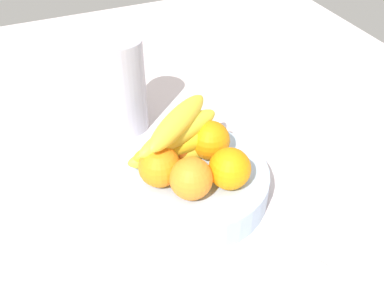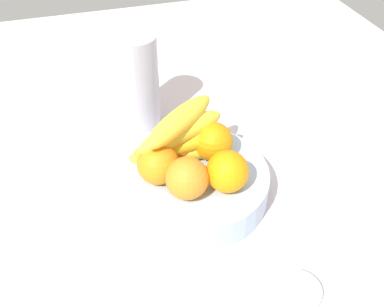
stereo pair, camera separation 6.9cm
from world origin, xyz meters
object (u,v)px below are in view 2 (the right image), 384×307
Objects in this scene: orange_front_left at (227,172)px; jar_lid at (297,293)px; orange_back_left at (158,164)px; banana_bunch at (180,137)px; orange_center at (176,141)px; orange_front_right at (213,142)px; fruit_bowl at (192,183)px; thermos_tumbler at (137,82)px; orange_back_right at (187,178)px.

jar_lid is (-18.75, -4.00, -7.97)cm from orange_front_left.
orange_back_left is at bearing 30.74° from jar_lid.
orange_center is at bearing 15.54° from banana_bunch.
orange_center is at bearing 71.75° from orange_front_right.
banana_bunch reaches higher than orange_front_left.
orange_center is 6.58cm from orange_back_left.
orange_front_left is 1.00× the size of orange_front_right.
fruit_bowl is at bearing -87.22° from orange_back_left.
thermos_tumbler is (24.39, 4.26, 7.17)cm from fruit_bowl.
banana_bunch reaches higher than orange_center.
thermos_tumbler is at bearing 9.90° from fruit_bowl.
thermos_tumbler is at bearing 3.80° from orange_back_right.
orange_back_left is 1.00× the size of jar_lid.
orange_front_left is at bearing -116.30° from orange_back_left.
orange_center is 19.94cm from thermos_tumbler.
banana_bunch is (8.54, 5.40, 1.85)cm from orange_front_left.
orange_center is at bearing -41.19° from orange_back_left.
fruit_bowl is 3.83× the size of orange_back_left.
jar_lid is (-28.71, -9.79, -7.97)cm from orange_center.
thermos_tumbler is at bearing 7.93° from orange_center.
orange_center and orange_back_left have the same top height.
thermos_tumbler is at bearing 22.09° from orange_front_right.
orange_back_left is 0.39× the size of banana_bunch.
fruit_bowl is 3.83× the size of orange_center.
orange_front_left is at bearing -163.94° from thermos_tumbler.
fruit_bowl is 8.49cm from orange_back_left.
jar_lid is (-23.76, -14.13, -7.97)cm from orange_back_left.
fruit_bowl is 3.83× the size of orange_back_right.
jar_lid is (-24.04, -8.28, -1.82)cm from fruit_bowl.
banana_bunch reaches higher than orange_back_right.
orange_back_right is 1.00× the size of jar_lid.
orange_center is 31.36cm from jar_lid.
orange_back_left is (5.01, 10.13, 0.00)cm from orange_front_left.
fruit_bowl is at bearing -24.85° from orange_back_right.
orange_back_right is (0.31, 6.59, 0.00)cm from orange_front_left.
orange_back_right is 29.46cm from thermos_tumbler.
orange_center is at bearing 18.84° from jar_lid.
fruit_bowl is 8.70cm from banana_bunch.
fruit_bowl reaches higher than jar_lid.
orange_front_right reaches higher than fruit_bowl.
orange_front_right reaches higher than jar_lid.
orange_back_left is 24.75cm from thermos_tumbler.
orange_back_left is (-0.28, 5.84, 6.15)cm from fruit_bowl.
orange_front_left is at bearing -140.99° from fruit_bowl.
orange_center is (4.67, 1.51, 6.15)cm from fruit_bowl.
banana_bunch is at bearing -164.46° from orange_center.
orange_center is 1.00× the size of jar_lid.
fruit_bowl is at bearing -170.10° from thermos_tumbler.
thermos_tumbler reaches higher than orange_front_right.
orange_front_left and orange_back_left have the same top height.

